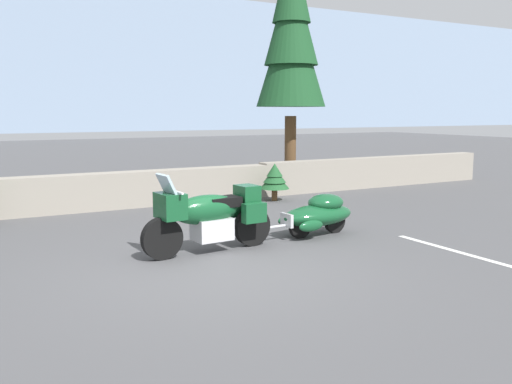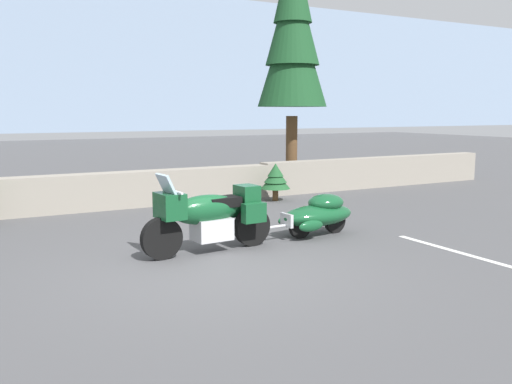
{
  "view_description": "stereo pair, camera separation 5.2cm",
  "coord_description": "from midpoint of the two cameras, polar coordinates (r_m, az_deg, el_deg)",
  "views": [
    {
      "loc": [
        -3.24,
        -7.09,
        2.27
      ],
      "look_at": [
        1.42,
        1.41,
        0.85
      ],
      "focal_mm": 38.57,
      "sensor_mm": 36.0,
      "label": 1
    },
    {
      "loc": [
        -3.2,
        -7.12,
        2.27
      ],
      "look_at": [
        1.42,
        1.41,
        0.85
      ],
      "focal_mm": 38.57,
      "sensor_mm": 36.0,
      "label": 2
    }
  ],
  "objects": [
    {
      "name": "stone_guard_wall",
      "position": [
        13.4,
        -14.05,
        0.17
      ],
      "size": [
        24.0,
        0.54,
        0.9
      ],
      "color": "gray",
      "rests_on": "ground"
    },
    {
      "name": "pine_tree_tall",
      "position": [
        17.02,
        3.91,
        16.33
      ],
      "size": [
        2.09,
        2.09,
        7.41
      ],
      "color": "brown",
      "rests_on": "ground"
    },
    {
      "name": "touring_motorcycle",
      "position": [
        8.92,
        -4.79,
        -2.35
      ],
      "size": [
        2.31,
        0.84,
        1.33
      ],
      "color": "black",
      "rests_on": "ground"
    },
    {
      "name": "ground_plane",
      "position": [
        8.12,
        -3.91,
        -7.91
      ],
      "size": [
        80.0,
        80.0,
        0.0
      ],
      "primitive_type": "plane",
      "color": "#4C4C4F"
    },
    {
      "name": "car_shaped_trailer",
      "position": [
        10.2,
        6.64,
        -2.23
      ],
      "size": [
        2.22,
        0.83,
        0.76
      ],
      "color": "black",
      "rests_on": "ground"
    },
    {
      "name": "parking_stripe_marker",
      "position": [
        9.3,
        22.58,
        -6.42
      ],
      "size": [
        0.12,
        3.6,
        0.01
      ],
      "primitive_type": "cube",
      "color": "silver",
      "rests_on": "ground"
    },
    {
      "name": "pine_sapling_near",
      "position": [
        14.08,
        2.14,
        1.52
      ],
      "size": [
        0.76,
        0.76,
        0.96
      ],
      "color": "brown",
      "rests_on": "ground"
    }
  ]
}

